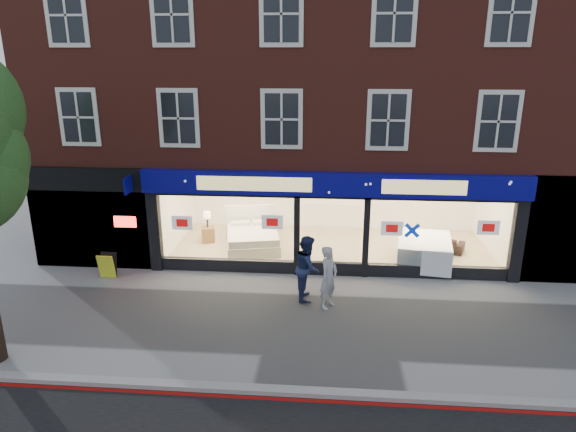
# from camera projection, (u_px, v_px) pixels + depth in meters

# --- Properties ---
(ground) EXTENTS (120.00, 120.00, 0.00)m
(ground) POSITION_uv_depth(u_px,v_px,m) (330.00, 324.00, 13.11)
(ground) COLOR gray
(ground) RESTS_ON ground
(kerb_line) EXTENTS (60.00, 0.10, 0.01)m
(kerb_line) POSITION_uv_depth(u_px,v_px,m) (329.00, 402.00, 10.16)
(kerb_line) COLOR #8C0A07
(kerb_line) RESTS_ON ground
(kerb_stone) EXTENTS (60.00, 0.25, 0.12)m
(kerb_stone) POSITION_uv_depth(u_px,v_px,m) (329.00, 393.00, 10.34)
(kerb_stone) COLOR gray
(kerb_stone) RESTS_ON ground
(showroom_floor) EXTENTS (11.00, 4.50, 0.10)m
(showroom_floor) POSITION_uv_depth(u_px,v_px,m) (330.00, 248.00, 18.08)
(showroom_floor) COLOR tan
(showroom_floor) RESTS_ON ground
(building) EXTENTS (19.00, 8.26, 10.30)m
(building) POSITION_uv_depth(u_px,v_px,m) (335.00, 51.00, 17.67)
(building) COLOR maroon
(building) RESTS_ON ground
(display_bed) EXTENTS (2.22, 2.52, 1.24)m
(display_bed) POSITION_uv_depth(u_px,v_px,m) (252.00, 237.00, 17.93)
(display_bed) COLOR beige
(display_bed) RESTS_ON showroom_floor
(bedside_table) EXTENTS (0.56, 0.56, 0.55)m
(bedside_table) POSITION_uv_depth(u_px,v_px,m) (208.00, 234.00, 18.44)
(bedside_table) COLOR brown
(bedside_table) RESTS_ON showroom_floor
(mattress_stack) EXTENTS (1.93, 2.30, 0.82)m
(mattress_stack) POSITION_uv_depth(u_px,v_px,m) (424.00, 251.00, 16.52)
(mattress_stack) COLOR white
(mattress_stack) RESTS_ON showroom_floor
(sofa) EXTENTS (1.85, 1.29, 0.50)m
(sofa) POSITION_uv_depth(u_px,v_px,m) (438.00, 242.00, 17.72)
(sofa) COLOR black
(sofa) RESTS_ON showroom_floor
(a_board) EXTENTS (0.52, 0.34, 0.79)m
(a_board) POSITION_uv_depth(u_px,v_px,m) (108.00, 266.00, 15.69)
(a_board) COLOR yellow
(a_board) RESTS_ON ground
(pedestrian_grey) EXTENTS (0.68, 0.76, 1.74)m
(pedestrian_grey) POSITION_uv_depth(u_px,v_px,m) (329.00, 277.00, 13.72)
(pedestrian_grey) COLOR #A8A9AF
(pedestrian_grey) RESTS_ON ground
(pedestrian_blue) EXTENTS (0.74, 0.93, 1.85)m
(pedestrian_blue) POSITION_uv_depth(u_px,v_px,m) (308.00, 268.00, 14.21)
(pedestrian_blue) COLOR #1A254B
(pedestrian_blue) RESTS_ON ground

